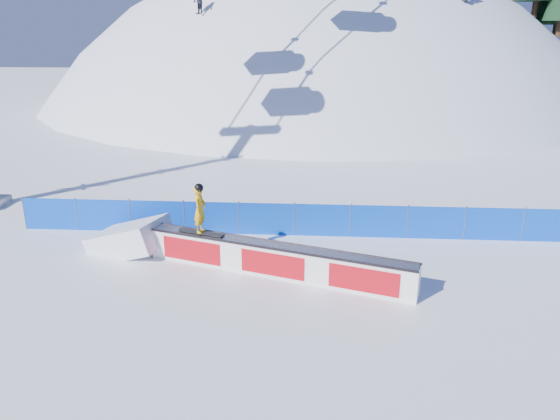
{
  "coord_description": "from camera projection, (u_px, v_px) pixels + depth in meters",
  "views": [
    {
      "loc": [
        -0.28,
        -13.85,
        7.28
      ],
      "look_at": [
        -1.42,
        3.15,
        1.42
      ],
      "focal_mm": 35.0,
      "sensor_mm": 36.0,
      "label": 1
    }
  ],
  "objects": [
    {
      "name": "snow_hill",
      "position": [
        316.0,
        262.0,
        60.89
      ],
      "size": [
        64.0,
        64.0,
        64.0
      ],
      "color": "white",
      "rests_on": "ground"
    },
    {
      "name": "rail_box",
      "position": [
        276.0,
        260.0,
        16.43
      ],
      "size": [
        8.26,
        3.23,
        1.02
      ],
      "rotation": [
        0.0,
        0.0,
        -0.32
      ],
      "color": "white",
      "rests_on": "ground"
    },
    {
      "name": "ground",
      "position": [
        323.0,
        295.0,
        15.41
      ],
      "size": [
        160.0,
        160.0,
        0.0
      ],
      "primitive_type": "plane",
      "color": "white",
      "rests_on": "ground"
    },
    {
      "name": "snow_ramp",
      "position": [
        131.0,
        250.0,
        18.48
      ],
      "size": [
        3.05,
        2.41,
        1.66
      ],
      "primitive_type": null,
      "rotation": [
        0.0,
        -0.31,
        -0.32
      ],
      "color": "white",
      "rests_on": "ground"
    },
    {
      "name": "snowboarder",
      "position": [
        200.0,
        209.0,
        16.91
      ],
      "size": [
        1.55,
        0.75,
        1.61
      ],
      "rotation": [
        0.0,
        0.0,
        1.41
      ],
      "color": "black",
      "rests_on": "rail_box"
    },
    {
      "name": "safety_fence",
      "position": [
        322.0,
        220.0,
        19.46
      ],
      "size": [
        22.05,
        0.05,
        1.3
      ],
      "color": "blue",
      "rests_on": "ground"
    }
  ]
}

